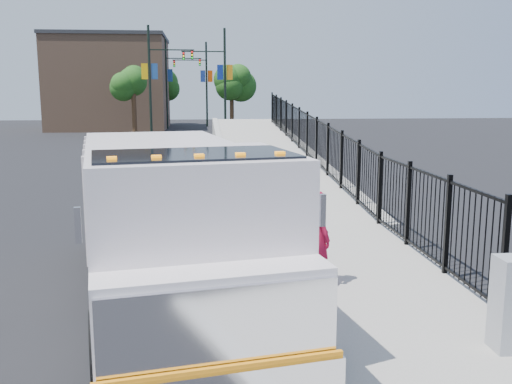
{
  "coord_description": "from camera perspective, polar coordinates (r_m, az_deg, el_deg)",
  "views": [
    {
      "loc": [
        -0.92,
        -9.78,
        3.47
      ],
      "look_at": [
        0.22,
        2.0,
        1.35
      ],
      "focal_mm": 40.0,
      "sensor_mm": 36.0,
      "label": 1
    }
  ],
  "objects": [
    {
      "name": "ground",
      "position": [
        10.41,
        -0.15,
        -9.31
      ],
      "size": [
        120.0,
        120.0,
        0.0
      ],
      "primitive_type": "plane",
      "color": "black",
      "rests_on": "ground"
    },
    {
      "name": "sidewalk",
      "position": [
        8.95,
        13.78,
        -12.53
      ],
      "size": [
        3.55,
        12.0,
        0.12
      ],
      "primitive_type": "cube",
      "color": "#9E998E",
      "rests_on": "ground"
    },
    {
      "name": "curb",
      "position": [
        8.53,
        1.14,
        -13.25
      ],
      "size": [
        0.3,
        12.0,
        0.16
      ],
      "primitive_type": "cube",
      "color": "#ADAAA3",
      "rests_on": "ground"
    },
    {
      "name": "ramp",
      "position": [
        26.19,
        1.2,
        2.52
      ],
      "size": [
        3.95,
        24.06,
        3.19
      ],
      "primitive_type": "cube",
      "rotation": [
        0.06,
        0.0,
        0.0
      ],
      "color": "#9E998E",
      "rests_on": "ground"
    },
    {
      "name": "iron_fence",
      "position": [
        22.38,
        6.04,
        3.49
      ],
      "size": [
        0.1,
        28.0,
        1.8
      ],
      "primitive_type": "cube",
      "color": "black",
      "rests_on": "ground"
    },
    {
      "name": "truck",
      "position": [
        9.25,
        -8.52,
        -1.91
      ],
      "size": [
        3.97,
        8.39,
        2.76
      ],
      "rotation": [
        0.0,
        0.0,
        0.18
      ],
      "color": "black",
      "rests_on": "ground"
    },
    {
      "name": "worker",
      "position": [
        9.98,
        6.19,
        -4.56
      ],
      "size": [
        0.59,
        0.7,
        1.65
      ],
      "primitive_type": "imported",
      "rotation": [
        0.0,
        0.0,
        1.95
      ],
      "color": "maroon",
      "rests_on": "sidewalk"
    },
    {
      "name": "debris",
      "position": [
        12.1,
        3.11,
        -5.73
      ],
      "size": [
        0.34,
        0.34,
        0.09
      ],
      "primitive_type": "ellipsoid",
      "color": "silver",
      "rests_on": "sidewalk"
    },
    {
      "name": "light_pole_0",
      "position": [
        42.13,
        -10.16,
        11.2
      ],
      "size": [
        3.77,
        0.22,
        8.0
      ],
      "color": "black",
      "rests_on": "ground"
    },
    {
      "name": "light_pole_1",
      "position": [
        43.52,
        -3.54,
        11.3
      ],
      "size": [
        3.78,
        0.22,
        8.0
      ],
      "color": "black",
      "rests_on": "ground"
    },
    {
      "name": "light_pole_2",
      "position": [
        53.02,
        -8.62,
        10.99
      ],
      "size": [
        3.77,
        0.22,
        8.0
      ],
      "color": "black",
      "rests_on": "ground"
    },
    {
      "name": "light_pole_3",
      "position": [
        55.85,
        -5.28,
        11.01
      ],
      "size": [
        3.78,
        0.22,
        8.0
      ],
      "color": "black",
      "rests_on": "ground"
    },
    {
      "name": "tree_0",
      "position": [
        44.95,
        -12.18,
        10.49
      ],
      "size": [
        2.28,
        2.28,
        5.14
      ],
      "color": "#382314",
      "rests_on": "ground"
    },
    {
      "name": "tree_1",
      "position": [
        48.15,
        -2.45,
        10.68
      ],
      "size": [
        2.43,
        2.43,
        5.22
      ],
      "color": "#382314",
      "rests_on": "ground"
    },
    {
      "name": "tree_2",
      "position": [
        59.77,
        -9.21,
        10.48
      ],
      "size": [
        2.98,
        2.98,
        5.49
      ],
      "color": "#382314",
      "rests_on": "ground"
    },
    {
      "name": "building",
      "position": [
        54.38,
        -14.31,
        10.39
      ],
      "size": [
        10.0,
        10.0,
        8.0
      ],
      "primitive_type": "cube",
      "color": "#8C664C",
      "rests_on": "ground"
    }
  ]
}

